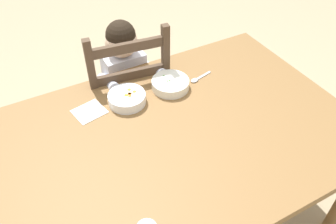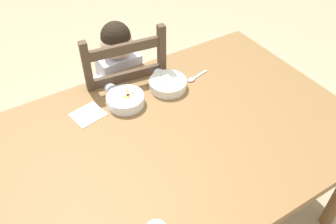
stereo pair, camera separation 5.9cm
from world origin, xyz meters
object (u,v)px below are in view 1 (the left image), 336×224
at_px(dining_chair, 127,99).
at_px(child_figure, 127,76).
at_px(bowl_of_carrots, 127,98).
at_px(spoon, 197,79).
at_px(bowl_of_peas, 170,84).
at_px(dining_table, 176,145).

xyz_separation_m(dining_chair, child_figure, (0.01, -0.00, 0.17)).
height_order(bowl_of_carrots, spoon, bowl_of_carrots).
bearing_deg(spoon, child_figure, 131.95).
relative_size(bowl_of_peas, bowl_of_carrots, 1.05).
bearing_deg(dining_table, child_figure, 88.98).
bearing_deg(spoon, bowl_of_carrots, 178.97).
xyz_separation_m(bowl_of_peas, spoon, (0.15, -0.01, -0.02)).
bearing_deg(child_figure, spoon, -48.05).
distance_m(dining_table, spoon, 0.40).
height_order(dining_table, child_figure, child_figure).
distance_m(bowl_of_peas, bowl_of_carrots, 0.23).
height_order(dining_table, bowl_of_carrots, bowl_of_carrots).
bearing_deg(dining_chair, bowl_of_carrots, -110.14).
relative_size(dining_table, dining_chair, 1.62).
relative_size(dining_chair, bowl_of_carrots, 5.50).
height_order(dining_chair, child_figure, dining_chair).
bearing_deg(bowl_of_carrots, dining_chair, 69.86).
height_order(dining_table, bowl_of_peas, bowl_of_peas).
relative_size(bowl_of_peas, spoon, 1.34).
height_order(child_figure, bowl_of_peas, child_figure).
relative_size(dining_table, bowl_of_peas, 8.49).
relative_size(dining_chair, spoon, 7.05).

